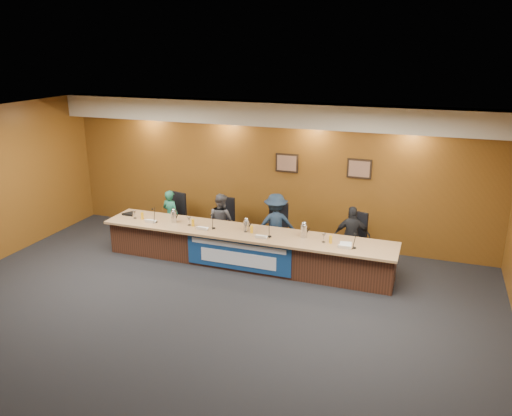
{
  "coord_description": "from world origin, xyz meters",
  "views": [
    {
      "loc": [
        3.43,
        -6.47,
        4.35
      ],
      "look_at": [
        0.22,
        2.42,
        1.25
      ],
      "focal_mm": 35.0,
      "sensor_mm": 36.0,
      "label": 1
    }
  ],
  "objects_px": {
    "office_chair_c": "(277,232)",
    "office_chair_d": "(352,242)",
    "panelist_d": "(352,236)",
    "office_chair_a": "(173,219)",
    "panelist_b": "(221,221)",
    "speakerphone": "(129,214)",
    "carafe_left": "(174,217)",
    "banner": "(238,255)",
    "carafe_right": "(304,231)",
    "office_chair_b": "(223,225)",
    "carafe_mid": "(246,226)",
    "dais_body": "(245,249)",
    "panelist_c": "(276,225)"
  },
  "relations": [
    {
      "from": "office_chair_c",
      "to": "carafe_right",
      "type": "height_order",
      "value": "carafe_right"
    },
    {
      "from": "office_chair_a",
      "to": "carafe_right",
      "type": "height_order",
      "value": "carafe_right"
    },
    {
      "from": "panelist_b",
      "to": "office_chair_b",
      "type": "distance_m",
      "value": 0.18
    },
    {
      "from": "panelist_c",
      "to": "office_chair_c",
      "type": "bearing_deg",
      "value": -111.66
    },
    {
      "from": "panelist_b",
      "to": "carafe_right",
      "type": "bearing_deg",
      "value": -178.01
    },
    {
      "from": "panelist_d",
      "to": "office_chair_a",
      "type": "relative_size",
      "value": 2.65
    },
    {
      "from": "office_chair_b",
      "to": "carafe_left",
      "type": "distance_m",
      "value": 1.21
    },
    {
      "from": "dais_body",
      "to": "speakerphone",
      "type": "height_order",
      "value": "speakerphone"
    },
    {
      "from": "panelist_c",
      "to": "office_chair_d",
      "type": "xyz_separation_m",
      "value": [
        1.63,
        0.1,
        -0.21
      ]
    },
    {
      "from": "banner",
      "to": "carafe_left",
      "type": "xyz_separation_m",
      "value": [
        -1.6,
        0.36,
        0.49
      ]
    },
    {
      "from": "carafe_right",
      "to": "office_chair_b",
      "type": "bearing_deg",
      "value": 159.54
    },
    {
      "from": "dais_body",
      "to": "banner",
      "type": "bearing_deg",
      "value": -90.0
    },
    {
      "from": "office_chair_b",
      "to": "dais_body",
      "type": "bearing_deg",
      "value": -47.81
    },
    {
      "from": "banner",
      "to": "speakerphone",
      "type": "xyz_separation_m",
      "value": [
        -2.79,
        0.45,
        0.4
      ]
    },
    {
      "from": "banner",
      "to": "panelist_d",
      "type": "bearing_deg",
      "value": 28.67
    },
    {
      "from": "panelist_c",
      "to": "office_chair_b",
      "type": "relative_size",
      "value": 2.86
    },
    {
      "from": "panelist_b",
      "to": "office_chair_c",
      "type": "distance_m",
      "value": 1.29
    },
    {
      "from": "panelist_b",
      "to": "office_chair_b",
      "type": "relative_size",
      "value": 2.6
    },
    {
      "from": "carafe_left",
      "to": "carafe_mid",
      "type": "xyz_separation_m",
      "value": [
        1.63,
        0.05,
        -0.01
      ]
    },
    {
      "from": "panelist_d",
      "to": "office_chair_b",
      "type": "height_order",
      "value": "panelist_d"
    },
    {
      "from": "office_chair_a",
      "to": "dais_body",
      "type": "bearing_deg",
      "value": -9.95
    },
    {
      "from": "carafe_left",
      "to": "carafe_right",
      "type": "distance_m",
      "value": 2.82
    },
    {
      "from": "dais_body",
      "to": "carafe_left",
      "type": "relative_size",
      "value": 24.22
    },
    {
      "from": "office_chair_c",
      "to": "office_chair_d",
      "type": "distance_m",
      "value": 1.63
    },
    {
      "from": "office_chair_c",
      "to": "carafe_right",
      "type": "relative_size",
      "value": 1.85
    },
    {
      "from": "office_chair_b",
      "to": "carafe_right",
      "type": "relative_size",
      "value": 1.85
    },
    {
      "from": "office_chair_c",
      "to": "carafe_left",
      "type": "height_order",
      "value": "carafe_left"
    },
    {
      "from": "panelist_c",
      "to": "carafe_left",
      "type": "distance_m",
      "value": 2.18
    },
    {
      "from": "banner",
      "to": "speakerphone",
      "type": "bearing_deg",
      "value": 170.76
    },
    {
      "from": "panelist_c",
      "to": "office_chair_d",
      "type": "relative_size",
      "value": 2.86
    },
    {
      "from": "office_chair_c",
      "to": "carafe_left",
      "type": "relative_size",
      "value": 1.94
    },
    {
      "from": "carafe_mid",
      "to": "carafe_right",
      "type": "distance_m",
      "value": 1.19
    },
    {
      "from": "banner",
      "to": "panelist_d",
      "type": "height_order",
      "value": "panelist_d"
    },
    {
      "from": "banner",
      "to": "office_chair_c",
      "type": "relative_size",
      "value": 4.58
    },
    {
      "from": "speakerphone",
      "to": "dais_body",
      "type": "bearing_deg",
      "value": -0.78
    },
    {
      "from": "panelist_c",
      "to": "carafe_left",
      "type": "height_order",
      "value": "panelist_c"
    },
    {
      "from": "office_chair_d",
      "to": "office_chair_b",
      "type": "bearing_deg",
      "value": -163.22
    },
    {
      "from": "office_chair_a",
      "to": "carafe_left",
      "type": "relative_size",
      "value": 1.94
    },
    {
      "from": "panelist_c",
      "to": "office_chair_b",
      "type": "height_order",
      "value": "panelist_c"
    },
    {
      "from": "panelist_b",
      "to": "office_chair_c",
      "type": "relative_size",
      "value": 2.6
    },
    {
      "from": "panelist_c",
      "to": "office_chair_b",
      "type": "distance_m",
      "value": 1.3
    },
    {
      "from": "office_chair_d",
      "to": "carafe_right",
      "type": "relative_size",
      "value": 1.85
    },
    {
      "from": "office_chair_a",
      "to": "office_chair_b",
      "type": "bearing_deg",
      "value": 11.01
    },
    {
      "from": "panelist_b",
      "to": "carafe_mid",
      "type": "height_order",
      "value": "panelist_b"
    },
    {
      "from": "panelist_b",
      "to": "speakerphone",
      "type": "xyz_separation_m",
      "value": [
        -1.93,
        -0.67,
        0.15
      ]
    },
    {
      "from": "banner",
      "to": "office_chair_c",
      "type": "xyz_separation_m",
      "value": [
        0.42,
        1.23,
        0.1
      ]
    },
    {
      "from": "banner",
      "to": "office_chair_b",
      "type": "relative_size",
      "value": 4.58
    },
    {
      "from": "banner",
      "to": "office_chair_b",
      "type": "bearing_deg",
      "value": 124.81
    },
    {
      "from": "dais_body",
      "to": "carafe_right",
      "type": "relative_size",
      "value": 23.13
    },
    {
      "from": "panelist_b",
      "to": "office_chair_d",
      "type": "height_order",
      "value": "panelist_b"
    }
  ]
}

